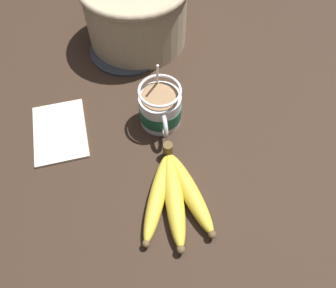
% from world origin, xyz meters
% --- Properties ---
extents(table, '(1.36, 1.36, 0.04)m').
position_xyz_m(table, '(0.00, 0.00, 0.02)').
color(table, '#332319').
rests_on(table, ground).
extents(coffee_mug, '(0.14, 0.09, 0.15)m').
position_xyz_m(coffee_mug, '(-0.05, -0.02, 0.08)').
color(coffee_mug, silver).
rests_on(coffee_mug, table).
extents(banana_bunch, '(0.22, 0.15, 0.04)m').
position_xyz_m(banana_bunch, '(0.14, -0.03, 0.05)').
color(banana_bunch, brown).
rests_on(banana_bunch, table).
extents(woven_basket, '(0.27, 0.27, 0.16)m').
position_xyz_m(woven_basket, '(-0.33, -0.04, 0.12)').
color(woven_basket, tan).
rests_on(woven_basket, table).
extents(napkin, '(0.17, 0.12, 0.01)m').
position_xyz_m(napkin, '(-0.06, -0.25, 0.04)').
color(napkin, beige).
rests_on(napkin, table).
extents(small_plate, '(0.19, 0.19, 0.01)m').
position_xyz_m(small_plate, '(-0.29, -0.07, 0.04)').
color(small_plate, '#333842').
rests_on(small_plate, table).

